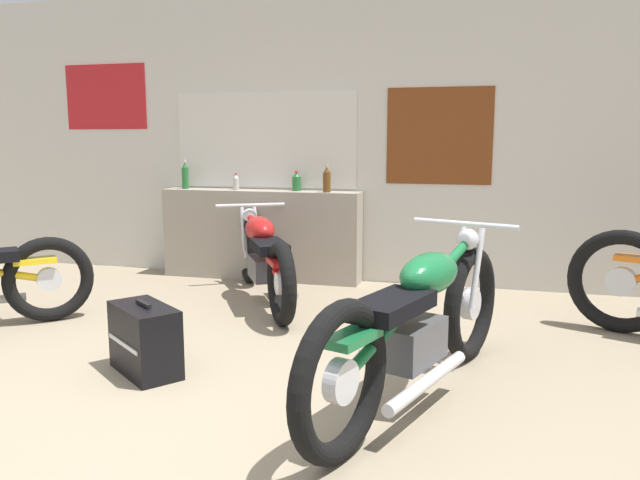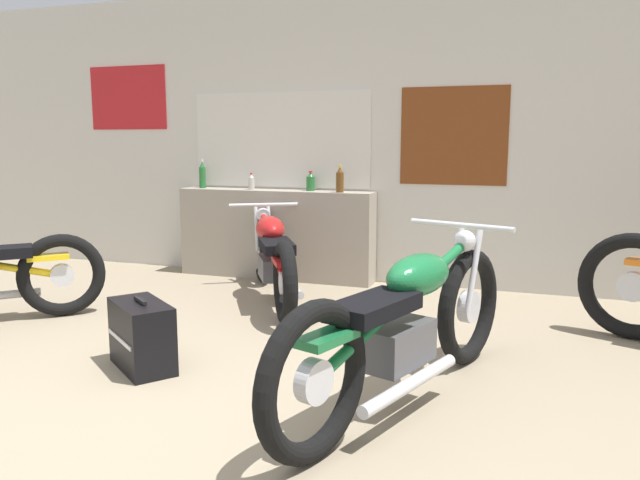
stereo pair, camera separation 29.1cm
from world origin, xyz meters
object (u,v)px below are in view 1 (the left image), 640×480
(bottle_right_center, at_px, (327,180))
(motorcycle_red, at_px, (263,257))
(hard_case_black, at_px, (145,340))
(bottle_leftmost, at_px, (185,176))
(bottle_left_center, at_px, (236,183))
(motorcycle_green, at_px, (419,322))
(bottle_center, at_px, (297,182))

(bottle_right_center, distance_m, motorcycle_red, 1.05)
(motorcycle_red, relative_size, hard_case_black, 3.33)
(bottle_leftmost, xyz_separation_m, bottle_left_center, (0.56, -0.02, -0.06))
(bottle_leftmost, relative_size, motorcycle_green, 0.14)
(motorcycle_green, distance_m, motorcycle_red, 2.28)
(bottle_right_center, height_order, hard_case_black, bottle_right_center)
(bottle_leftmost, bearing_deg, bottle_left_center, -2.17)
(hard_case_black, bearing_deg, bottle_right_center, 80.03)
(motorcycle_green, bearing_deg, bottle_left_center, 129.27)
(bottle_right_center, xyz_separation_m, motorcycle_red, (-0.35, -0.78, -0.60))
(bottle_center, height_order, bottle_right_center, bottle_right_center)
(bottle_left_center, bearing_deg, bottle_center, 5.51)
(bottle_center, relative_size, motorcycle_green, 0.09)
(motorcycle_green, bearing_deg, motorcycle_red, 131.04)
(bottle_left_center, bearing_deg, hard_case_black, -79.36)
(bottle_leftmost, xyz_separation_m, motorcycle_green, (2.63, -2.55, -0.58))
(motorcycle_red, bearing_deg, motorcycle_green, -48.96)
(hard_case_black, bearing_deg, motorcycle_red, 86.96)
(bottle_left_center, xyz_separation_m, hard_case_black, (0.48, -2.56, -0.75))
(bottle_leftmost, height_order, bottle_left_center, bottle_leftmost)
(motorcycle_green, height_order, motorcycle_red, motorcycle_green)
(bottle_leftmost, bearing_deg, motorcycle_green, -44.17)
(bottle_leftmost, distance_m, motorcycle_red, 1.54)
(bottle_right_center, bearing_deg, motorcycle_red, -114.20)
(bottle_left_center, relative_size, hard_case_black, 0.29)
(bottle_leftmost, height_order, motorcycle_green, bottle_leftmost)
(bottle_center, xyz_separation_m, motorcycle_green, (1.47, -2.59, -0.53))
(bottle_right_center, relative_size, hard_case_black, 0.46)
(motorcycle_green, bearing_deg, bottle_leftmost, 135.83)
(bottle_leftmost, bearing_deg, bottle_center, 1.82)
(bottle_left_center, relative_size, bottle_center, 0.87)
(bottle_center, distance_m, motorcycle_red, 1.04)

